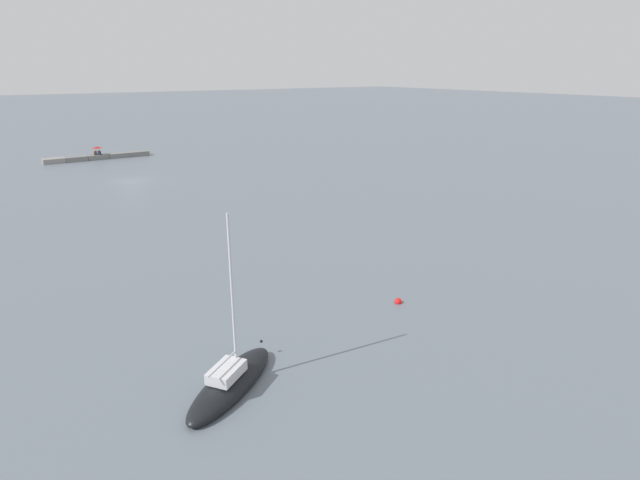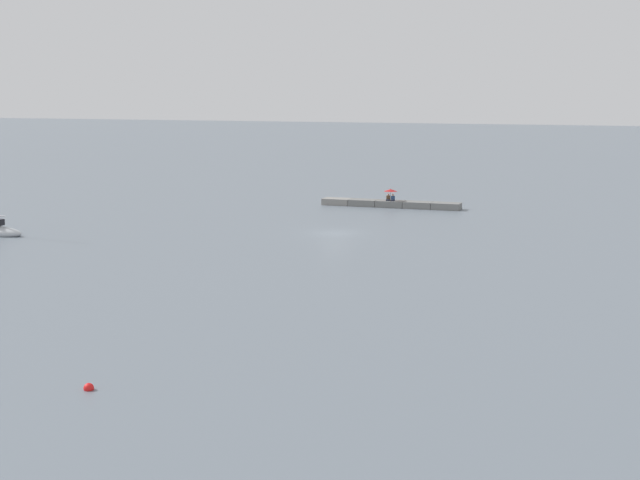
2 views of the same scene
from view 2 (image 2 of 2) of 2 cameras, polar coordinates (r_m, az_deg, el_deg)
ground_plane at (r=81.37m, az=0.90°, el=0.42°), size 500.00×500.00×0.00m
seawall_pier at (r=99.42m, az=4.35°, el=2.23°), size 15.01×1.85×0.70m
person_seated_blue_left at (r=99.05m, az=4.49°, el=2.55°), size 0.45×0.64×0.73m
person_seated_brown_right at (r=99.35m, az=4.20°, el=2.57°), size 0.45×0.64×0.73m
umbrella_open_red at (r=99.15m, az=4.35°, el=3.06°), size 1.40×1.40×1.30m
mooring_buoy_near at (r=40.86m, az=-13.98°, el=-8.80°), size 0.44×0.44×0.44m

